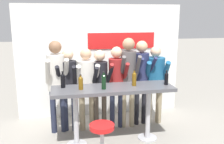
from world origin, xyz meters
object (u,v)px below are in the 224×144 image
(wine_bottle_4, at_px, (134,78))
(person_center_left, at_px, (87,81))
(person_left, at_px, (69,81))
(wine_bottle_1, at_px, (81,82))
(person_right, at_px, (128,72))
(wine_bottle_3, at_px, (166,78))
(wine_bottle_2, at_px, (104,81))
(person_center, at_px, (100,81))
(person_far_left, at_px, (57,77))
(tasting_table, at_px, (113,96))
(wine_bottle_0, at_px, (63,80))
(person_rightmost, at_px, (155,77))
(person_center_right, at_px, (117,78))
(bar_stool, at_px, (102,138))
(person_far_right, at_px, (141,73))

(wine_bottle_4, bearing_deg, person_center_left, 143.38)
(person_left, bearing_deg, wine_bottle_1, -63.88)
(person_right, height_order, wine_bottle_3, person_right)
(person_right, bearing_deg, wine_bottle_2, -128.98)
(person_left, height_order, person_center, person_left)
(person_center, height_order, wine_bottle_2, person_center)
(wine_bottle_2, bearing_deg, person_center_left, 108.18)
(person_far_left, xyz_separation_m, person_left, (0.22, 0.01, -0.10))
(tasting_table, relative_size, wine_bottle_0, 7.31)
(wine_bottle_1, relative_size, wine_bottle_3, 0.97)
(person_rightmost, distance_m, wine_bottle_4, 0.92)
(person_center_right, bearing_deg, person_left, 178.47)
(bar_stool, bearing_deg, person_far_right, 51.95)
(wine_bottle_2, bearing_deg, bar_stool, -102.45)
(person_far_right, height_order, wine_bottle_4, person_far_right)
(person_far_left, distance_m, person_right, 1.40)
(person_right, xyz_separation_m, wine_bottle_3, (0.55, -0.60, -0.01))
(bar_stool, bearing_deg, person_right, 59.29)
(person_center_left, relative_size, wine_bottle_2, 5.39)
(person_right, height_order, wine_bottle_0, person_right)
(bar_stool, relative_size, person_rightmost, 0.40)
(person_far_left, distance_m, person_center, 0.84)
(person_far_left, height_order, person_far_right, person_far_left)
(tasting_table, relative_size, person_far_right, 1.20)
(tasting_table, height_order, person_right, person_right)
(bar_stool, xyz_separation_m, person_far_left, (-0.67, 1.27, 0.70))
(person_far_left, relative_size, person_center_right, 1.08)
(person_rightmost, distance_m, wine_bottle_2, 1.43)
(bar_stool, height_order, wine_bottle_3, wine_bottle_3)
(tasting_table, relative_size, person_center, 1.32)
(person_center_left, distance_m, person_right, 0.85)
(person_left, bearing_deg, person_center, 5.48)
(bar_stool, xyz_separation_m, wine_bottle_3, (1.28, 0.63, 0.73))
(person_center_right, xyz_separation_m, person_right, (0.24, -0.01, 0.12))
(person_center, height_order, person_right, person_right)
(person_far_right, xyz_separation_m, wine_bottle_2, (-0.91, -0.75, 0.06))
(person_left, xyz_separation_m, wine_bottle_1, (0.19, -0.65, 0.13))
(person_center, bearing_deg, person_center_right, -7.54)
(person_left, relative_size, person_rightmost, 1.00)
(person_left, relative_size, wine_bottle_1, 6.37)
(wine_bottle_0, distance_m, wine_bottle_3, 1.84)
(person_far_right, distance_m, wine_bottle_4, 0.73)
(bar_stool, distance_m, person_rightmost, 1.97)
(bar_stool, bearing_deg, wine_bottle_2, 77.55)
(wine_bottle_1, bearing_deg, person_center_right, 39.24)
(person_right, xyz_separation_m, wine_bottle_1, (-0.99, -0.60, -0.01))
(person_right, height_order, person_rightmost, person_right)
(tasting_table, distance_m, person_far_right, 1.01)
(wine_bottle_2, bearing_deg, person_center_right, 61.17)
(person_center_right, height_order, wine_bottle_0, person_center_right)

